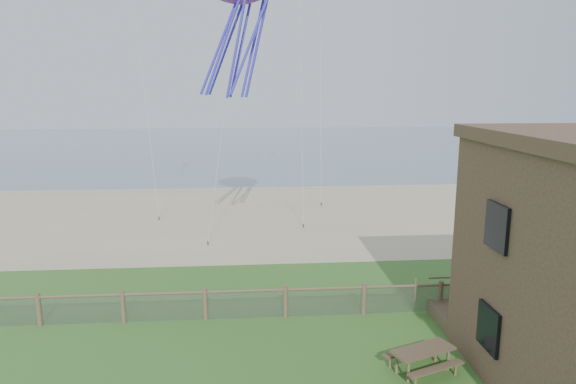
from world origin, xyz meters
TOP-DOWN VIEW (x-y plane):
  - sand_beach at (0.00, 22.00)m, footprint 72.00×20.00m
  - ocean at (0.00, 66.00)m, footprint 160.00×68.00m
  - chainlink_fence at (0.00, 6.00)m, footprint 36.20×0.20m
  - picnic_table at (3.89, 1.86)m, footprint 2.38×2.11m
  - octopus_kite at (-1.61, 12.34)m, footprint 3.83×2.89m

SIDE VIEW (x-z plane):
  - ocean at x=0.00m, z-range -0.01..0.01m
  - sand_beach at x=0.00m, z-range -0.01..0.01m
  - picnic_table at x=3.89m, z-range 0.00..0.83m
  - chainlink_fence at x=0.00m, z-range -0.07..1.18m
  - octopus_kite at x=-1.61m, z-range 8.02..15.41m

